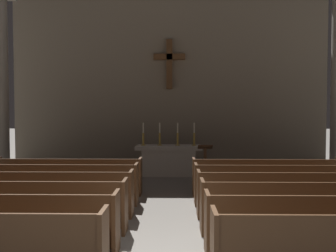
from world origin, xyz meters
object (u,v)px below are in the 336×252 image
(pew_right_row_5, at_px, (278,184))
(candlestick_outer_left, at_px, (143,138))
(altar, at_px, (169,160))
(lectern, at_px, (205,164))
(pew_left_row_4, at_px, (40,193))
(pew_right_row_2, at_px, (333,224))
(pew_right_row_4, at_px, (291,194))
(pew_left_row_6, at_px, (68,176))
(pew_right_row_3, at_px, (309,207))
(pew_right_row_6, at_px, (267,177))
(candlestick_outer_right, at_px, (194,138))
(pew_left_row_5, at_px, (56,184))
(pew_left_row_3, at_px, (20,206))
(candlestick_inner_left, at_px, (160,138))
(candlestick_inner_right, at_px, (178,138))

(pew_right_row_5, bearing_deg, candlestick_outer_left, 131.42)
(altar, bearing_deg, lectern, -46.96)
(candlestick_outer_left, bearing_deg, pew_left_row_4, -109.42)
(pew_right_row_2, relative_size, pew_right_row_4, 1.00)
(pew_left_row_6, bearing_deg, pew_right_row_5, -11.02)
(pew_right_row_3, xyz_separation_m, lectern, (-1.45, 4.67, 0.07))
(pew_left_row_4, height_order, pew_right_row_6, same)
(candlestick_outer_right, relative_size, lectern, 0.66)
(pew_left_row_5, distance_m, pew_left_row_6, 1.00)
(pew_left_row_3, distance_m, pew_right_row_6, 5.95)
(pew_left_row_4, distance_m, pew_right_row_5, 5.23)
(pew_left_row_6, bearing_deg, pew_right_row_6, 0.00)
(pew_right_row_6, relative_size, candlestick_outer_right, 5.02)
(pew_right_row_6, bearing_deg, lectern, 130.85)
(pew_right_row_6, height_order, altar, altar)
(pew_left_row_5, height_order, candlestick_outer_right, candlestick_outer_right)
(pew_right_row_3, distance_m, pew_right_row_4, 1.00)
(pew_right_row_3, height_order, candlestick_inner_left, candlestick_inner_left)
(lectern, bearing_deg, candlestick_outer_right, 102.71)
(pew_right_row_6, xyz_separation_m, candlestick_inner_right, (-2.27, 2.87, 0.78))
(pew_left_row_5, bearing_deg, pew_left_row_3, -90.00)
(pew_right_row_6, relative_size, lectern, 3.31)
(candlestick_outer_left, distance_m, candlestick_outer_right, 1.70)
(pew_right_row_4, bearing_deg, pew_left_row_4, 180.00)
(pew_left_row_6, xyz_separation_m, pew_right_row_6, (5.14, 0.00, 0.00))
(pew_right_row_5, relative_size, altar, 1.73)
(pew_left_row_3, height_order, lectern, lectern)
(pew_left_row_6, height_order, candlestick_inner_left, candlestick_inner_left)
(candlestick_outer_right, bearing_deg, altar, -180.00)
(pew_right_row_4, bearing_deg, pew_right_row_3, -90.00)
(pew_left_row_4, relative_size, candlestick_inner_right, 5.02)
(pew_left_row_3, bearing_deg, pew_right_row_5, 21.28)
(candlestick_outer_left, bearing_deg, pew_right_row_6, -40.06)
(pew_right_row_5, xyz_separation_m, candlestick_outer_right, (-1.72, 3.87, 0.78))
(candlestick_inner_right, distance_m, lectern, 1.62)
(pew_left_row_5, bearing_deg, candlestick_outer_left, 66.08)
(pew_right_row_3, bearing_deg, pew_left_row_5, 158.72)
(pew_right_row_4, distance_m, candlestick_inner_left, 5.71)
(pew_left_row_5, height_order, candlestick_inner_left, candlestick_inner_left)
(candlestick_outer_left, bearing_deg, pew_left_row_6, -120.87)
(pew_left_row_5, distance_m, pew_right_row_4, 5.23)
(altar, bearing_deg, candlestick_outer_left, 180.00)
(candlestick_outer_right, distance_m, lectern, 1.42)
(altar, distance_m, lectern, 1.64)
(pew_right_row_3, relative_size, pew_right_row_5, 1.00)
(pew_right_row_6, bearing_deg, altar, 131.78)
(pew_right_row_4, bearing_deg, candlestick_outer_right, 109.42)
(candlestick_outer_right, bearing_deg, pew_right_row_5, -66.08)
(pew_right_row_2, relative_size, pew_right_row_6, 1.00)
(pew_right_row_4, height_order, pew_right_row_5, same)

